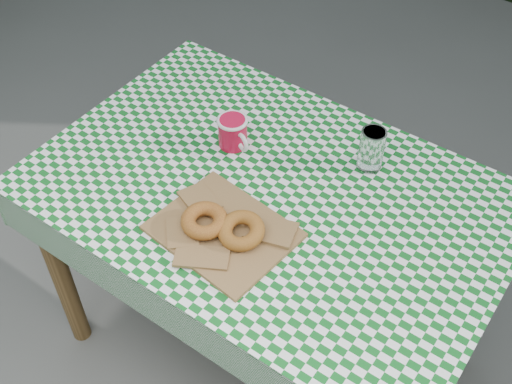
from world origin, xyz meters
TOP-DOWN VIEW (x-y plane):
  - ground at (0.00, 0.00)m, footprint 60.00×60.00m
  - table at (0.12, 0.20)m, footprint 1.20×0.80m
  - tablecloth at (0.12, 0.20)m, footprint 1.22×0.82m
  - paper_bag at (0.11, 0.02)m, footprint 0.35×0.29m
  - bagel_front at (0.07, -0.00)m, footprint 0.13×0.13m
  - bagel_back at (0.16, 0.02)m, footprint 0.12×0.12m
  - coffee_mug at (-0.07, 0.29)m, footprint 0.21×0.21m
  - drinking_glass at (0.28, 0.43)m, footprint 0.07×0.07m

SIDE VIEW (x-z plane):
  - ground at x=0.00m, z-range 0.00..0.00m
  - table at x=0.12m, z-range 0.00..0.75m
  - tablecloth at x=0.12m, z-range 0.75..0.76m
  - paper_bag at x=0.11m, z-range 0.76..0.77m
  - bagel_back at x=0.16m, z-range 0.77..0.81m
  - bagel_front at x=0.07m, z-range 0.77..0.81m
  - coffee_mug at x=-0.07m, z-range 0.76..0.84m
  - drinking_glass at x=0.28m, z-range 0.76..0.88m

